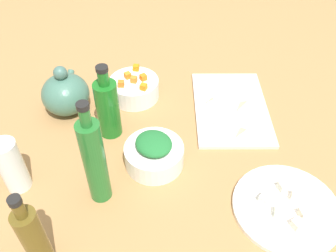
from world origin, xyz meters
TOP-DOWN VIEW (x-y plane):
  - tabletop at (0.00, 0.00)cm, footprint 190.00×190.00cm
  - cutting_board at (14.19, -18.48)cm, footprint 35.53×24.12cm
  - plate_tofu at (-21.41, -29.07)cm, footprint 25.12×25.12cm
  - bowl_greens at (-9.06, 3.03)cm, footprint 15.31×15.31cm
  - bowl_carrots at (18.44, 11.79)cm, footprint 15.46×15.46cm
  - teapot at (10.75, 31.06)cm, footprint 15.87×13.95cm
  - bottle_0 at (1.91, 16.47)cm, footprint 6.35×6.35cm
  - bottle_1 at (-37.14, 23.62)cm, footprint 4.74×4.74cm
  - bottle_2 at (-19.79, 15.01)cm, footprint 5.17×5.17cm
  - drinking_glass_0 at (-18.29, 35.88)cm, footprint 5.97×5.97cm
  - carrot_cube_0 at (17.79, 11.57)cm, footprint 2.01×2.01cm
  - carrot_cube_1 at (19.08, 8.82)cm, footprint 2.52×2.52cm
  - carrot_cube_2 at (14.29, 8.21)cm, footprint 2.30×2.30cm
  - carrot_cube_3 at (19.78, 13.76)cm, footprint 2.52×2.52cm
  - carrot_cube_4 at (15.42, 15.16)cm, footprint 1.87×1.87cm
  - carrot_cube_5 at (24.11, 11.69)cm, footprint 1.94×1.94cm
  - chopped_greens_mound at (-9.06, 3.03)cm, footprint 13.20×13.17cm
  - tofu_cube_0 at (-16.46, -28.85)cm, footprint 2.83×2.83cm
  - tofu_cube_1 at (-20.40, -23.91)cm, footprint 3.11×3.11cm
  - tofu_cube_2 at (-23.84, -32.27)cm, footprint 2.73×2.73cm
  - tofu_cube_3 at (-23.93, -26.70)cm, footprint 2.64×2.64cm
  - tofu_cube_4 at (-19.21, -31.37)cm, footprint 2.78×2.78cm
  - tofu_cube_5 at (-26.74, -30.14)cm, footprint 3.01×3.01cm
  - dumpling_0 at (19.72, -18.53)cm, footprint 5.16×4.97cm
  - dumpling_1 at (14.66, -13.29)cm, footprint 5.65×5.87cm
  - dumpling_2 at (3.80, -12.97)cm, footprint 7.01×7.02cm
  - dumpling_3 at (1.44, -21.73)cm, footprint 6.58×6.21cm
  - dumpling_4 at (13.43, -23.14)cm, footprint 7.15×7.32cm

SIDE VIEW (x-z plane):
  - tabletop at x=0.00cm, z-range 0.00..3.00cm
  - cutting_board at x=14.19cm, z-range 3.00..4.00cm
  - plate_tofu at x=-21.41cm, z-range 3.00..4.20cm
  - dumpling_2 at x=3.80cm, z-range 4.00..6.01cm
  - dumpling_1 at x=14.66cm, z-range 4.00..6.37cm
  - dumpling_0 at x=19.72cm, z-range 4.00..6.47cm
  - tofu_cube_0 at x=-16.46cm, z-range 4.20..6.40cm
  - tofu_cube_1 at x=-20.40cm, z-range 4.20..6.40cm
  - tofu_cube_2 at x=-23.84cm, z-range 4.20..6.40cm
  - tofu_cube_3 at x=-23.93cm, z-range 4.20..6.40cm
  - tofu_cube_4 at x=-19.21cm, z-range 4.20..6.40cm
  - tofu_cube_5 at x=-26.74cm, z-range 4.20..6.40cm
  - dumpling_3 at x=1.44cm, z-range 4.00..6.72cm
  - dumpling_4 at x=13.43cm, z-range 4.00..7.09cm
  - bowl_greens at x=-9.06cm, z-range 3.00..8.86cm
  - bowl_carrots at x=18.44cm, z-range 3.00..9.20cm
  - teapot at x=10.75cm, z-range 1.41..17.07cm
  - carrot_cube_0 at x=17.79cm, z-range 9.20..11.00cm
  - carrot_cube_1 at x=19.08cm, z-range 9.20..11.00cm
  - carrot_cube_2 at x=14.29cm, z-range 9.20..11.00cm
  - carrot_cube_3 at x=19.78cm, z-range 9.20..11.00cm
  - carrot_cube_4 at x=15.42cm, z-range 9.20..11.00cm
  - carrot_cube_5 at x=24.11cm, z-range 9.20..11.00cm
  - drinking_glass_0 at x=-18.29cm, z-range 3.00..17.67cm
  - chopped_greens_mound at x=-9.06cm, z-range 8.86..11.92cm
  - bottle_0 at x=1.91cm, z-range 1.02..23.34cm
  - bottle_1 at x=-37.14cm, z-range 1.12..23.28cm
  - bottle_2 at x=-19.79cm, z-range 0.93..29.72cm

